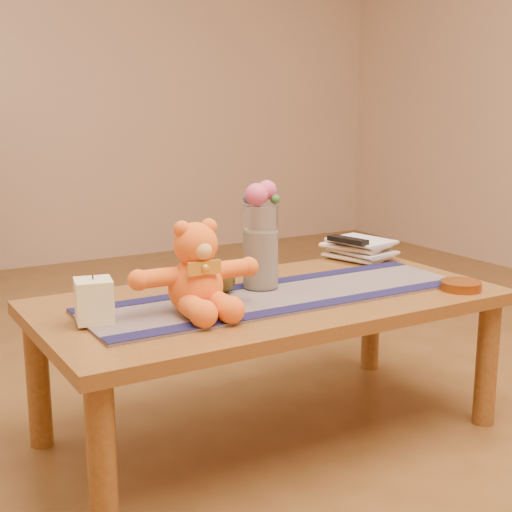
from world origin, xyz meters
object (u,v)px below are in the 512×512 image
glass_vase (261,247)px  book_bottom (345,260)px  bronze_ball (223,281)px  tv_remote (348,240)px  pillar_candle (94,301)px  amber_dish (461,286)px  teddy_bear (195,268)px

glass_vase → book_bottom: (0.47, 0.18, -0.13)m
glass_vase → bronze_ball: glass_vase is taller
tv_remote → glass_vase: bearing=-173.9°
pillar_candle → amber_dish: pillar_candle is taller
teddy_bear → amber_dish: size_ratio=2.79×
tv_remote → amber_dish: 0.50m
teddy_bear → pillar_candle: (-0.28, 0.04, -0.06)m
pillar_candle → book_bottom: bearing=13.9°
glass_vase → tv_remote: (0.47, 0.17, -0.05)m
teddy_bear → bronze_ball: teddy_bear is taller
bronze_ball → tv_remote: tv_remote is taller
pillar_candle → glass_vase: (0.56, 0.08, 0.07)m
teddy_bear → amber_dish: 0.85m
pillar_candle → amber_dish: (1.10, -0.24, -0.05)m
teddy_bear → pillar_candle: 0.29m
pillar_candle → bronze_ball: bearing=11.0°
teddy_bear → pillar_candle: size_ratio=3.12×
pillar_candle → teddy_bear: bearing=-9.0°
pillar_candle → amber_dish: size_ratio=0.90×
book_bottom → amber_dish: bearing=-98.0°
bronze_ball → glass_vase: bearing=-2.3°
teddy_bear → glass_vase: bearing=25.8°
pillar_candle → glass_vase: size_ratio=0.44×
tv_remote → bronze_ball: bearing=-178.4°
pillar_candle → glass_vase: bearing=8.0°
pillar_candle → amber_dish: 1.13m
glass_vase → book_bottom: size_ratio=1.17×
glass_vase → bronze_ball: size_ratio=3.43×
pillar_candle → tv_remote: bearing=13.4°
glass_vase → bronze_ball: 0.16m
glass_vase → amber_dish: glass_vase is taller
teddy_bear → tv_remote: (0.75, 0.29, -0.04)m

